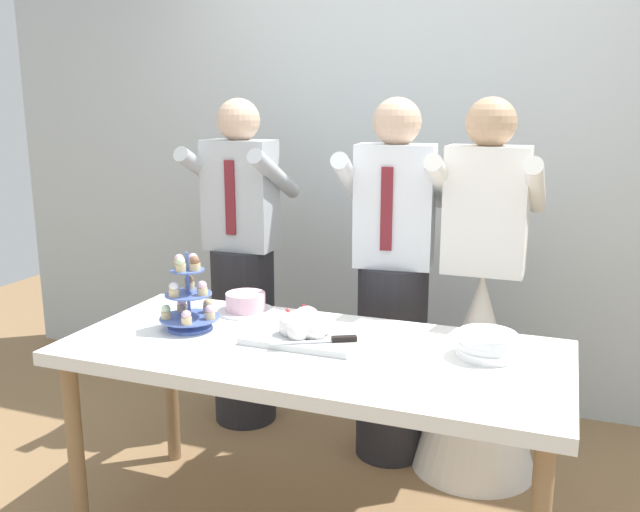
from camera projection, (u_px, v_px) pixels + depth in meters
The scene contains 9 objects.
rear_wall at pixel (410, 138), 3.60m from camera, with size 5.20×0.10×2.90m, color silver.
dessert_table at pixel (312, 365), 2.41m from camera, with size 1.80×0.80×0.78m.
cupcake_stand at pixel (189, 299), 2.56m from camera, with size 0.23×0.23×0.31m.
main_cake_tray at pixel (307, 328), 2.47m from camera, with size 0.42×0.33×0.13m.
plate_stack at pixel (487, 345), 2.29m from camera, with size 0.21×0.21×0.09m.
round_cake at pixel (246, 304), 2.78m from camera, with size 0.24×0.24×0.08m.
person_groom at pixel (392, 302), 3.03m from camera, with size 0.50×0.53×1.66m.
person_bride at pixel (479, 346), 2.95m from camera, with size 0.56×0.56×1.66m.
person_guest at pixel (243, 282), 3.39m from camera, with size 0.46×0.49×1.66m.
Camera 1 is at (0.82, -2.11, 1.62)m, focal length 37.38 mm.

